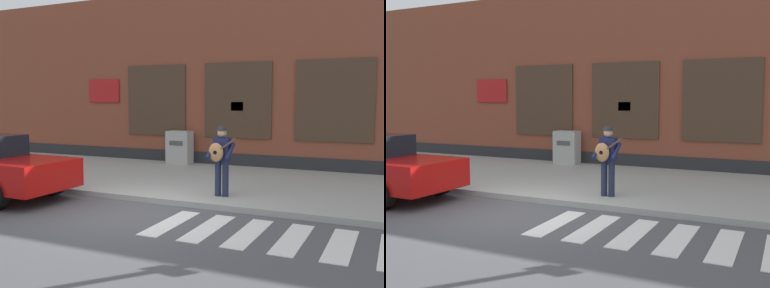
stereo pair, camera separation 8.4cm
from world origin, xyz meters
TOP-DOWN VIEW (x-y plane):
  - ground_plane at (0.00, 0.00)m, footprint 160.00×160.00m
  - sidewalk at (0.00, 3.87)m, footprint 28.00×5.73m
  - building_backdrop at (-0.00, 8.73)m, footprint 28.00×4.06m
  - crosswalk at (3.49, -0.29)m, footprint 5.20×1.90m
  - busker at (1.31, 1.84)m, footprint 0.70×0.51m
  - utility_box at (-2.00, 6.28)m, footprint 0.86×0.57m

SIDE VIEW (x-z plane):
  - ground_plane at x=0.00m, z-range 0.00..0.00m
  - crosswalk at x=3.49m, z-range 0.00..0.01m
  - sidewalk at x=0.00m, z-range 0.00..0.14m
  - utility_box at x=-2.00m, z-range 0.14..1.30m
  - busker at x=1.31m, z-range 0.26..1.92m
  - building_backdrop at x=0.00m, z-range 0.00..6.28m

